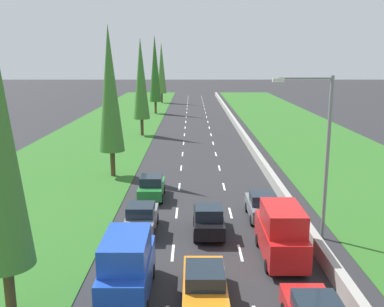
{
  "coord_description": "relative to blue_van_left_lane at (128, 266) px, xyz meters",
  "views": [
    {
      "loc": [
        -0.76,
        -0.18,
        9.86
      ],
      "look_at": [
        -0.79,
        44.94,
        0.08
      ],
      "focal_mm": 41.21,
      "sensor_mm": 36.0,
      "label": 1
    }
  ],
  "objects": [
    {
      "name": "ground_plane",
      "position": [
        3.45,
        43.29,
        -1.4
      ],
      "size": [
        300.0,
        300.0,
        0.0
      ],
      "primitive_type": "plane",
      "color": "#28282B",
      "rests_on": "ground"
    },
    {
      "name": "grass_verge_left",
      "position": [
        -9.2,
        43.29,
        -1.38
      ],
      "size": [
        14.0,
        140.0,
        0.04
      ],
      "primitive_type": "cube",
      "color": "#2D6623",
      "rests_on": "ground"
    },
    {
      "name": "grass_verge_right",
      "position": [
        17.8,
        43.29,
        -1.38
      ],
      "size": [
        14.0,
        140.0,
        0.04
      ],
      "primitive_type": "cube",
      "color": "#2D6623",
      "rests_on": "ground"
    },
    {
      "name": "median_barrier",
      "position": [
        9.15,
        43.29,
        -0.97
      ],
      "size": [
        0.44,
        120.0,
        0.85
      ],
      "primitive_type": "cube",
      "color": "#9E9B93",
      "rests_on": "ground"
    },
    {
      "name": "lane_markings",
      "position": [
        3.45,
        43.29,
        -1.39
      ],
      "size": [
        3.64,
        116.0,
        0.01
      ],
      "color": "white",
      "rests_on": "ground"
    },
    {
      "name": "blue_van_left_lane",
      "position": [
        0.0,
        0.0,
        0.0
      ],
      "size": [
        1.96,
        4.9,
        2.82
      ],
      "color": "#1E47B7",
      "rests_on": "ground"
    },
    {
      "name": "orange_sedan_centre_lane",
      "position": [
        3.21,
        -0.53,
        -0.59
      ],
      "size": [
        1.82,
        4.5,
        1.64
      ],
      "color": "orange",
      "rests_on": "ground"
    },
    {
      "name": "red_van_right_lane",
      "position": [
        7.12,
        3.57,
        0.0
      ],
      "size": [
        1.96,
        4.9,
        2.82
      ],
      "color": "red",
      "rests_on": "ground"
    },
    {
      "name": "grey_hatchback_right_lane",
      "position": [
        7.07,
        9.28,
        -0.56
      ],
      "size": [
        1.74,
        3.9,
        1.72
      ],
      "color": "slate",
      "rests_on": "ground"
    },
    {
      "name": "black_hatchback_centre_lane",
      "position": [
        3.64,
        6.81,
        -0.56
      ],
      "size": [
        1.74,
        3.9,
        1.72
      ],
      "color": "black",
      "rests_on": "ground"
    },
    {
      "name": "grey_hatchback_left_lane",
      "position": [
        -0.23,
        7.14,
        -0.56
      ],
      "size": [
        1.74,
        3.9,
        1.72
      ],
      "color": "slate",
      "rests_on": "ground"
    },
    {
      "name": "green_hatchback_left_lane",
      "position": [
        -0.2,
        13.36,
        -0.56
      ],
      "size": [
        1.74,
        3.9,
        1.72
      ],
      "color": "#237A33",
      "rests_on": "ground"
    },
    {
      "name": "poplar_tree_second",
      "position": [
        -4.05,
        19.53,
        5.95
      ],
      "size": [
        2.11,
        2.11,
        12.59
      ],
      "color": "#4C3823",
      "rests_on": "ground"
    },
    {
      "name": "poplar_tree_third",
      "position": [
        -3.81,
        39.77,
        5.87
      ],
      "size": [
        2.11,
        2.11,
        12.44
      ],
      "color": "#4C3823",
      "rests_on": "ground"
    },
    {
      "name": "poplar_tree_fourth",
      "position": [
        -3.92,
        62.94,
        6.64
      ],
      "size": [
        2.15,
        2.15,
        13.98
      ],
      "color": "#4C3823",
      "rests_on": "ground"
    },
    {
      "name": "poplar_tree_fifth",
      "position": [
        -4.08,
        82.59,
        6.34
      ],
      "size": [
        2.13,
        2.13,
        13.38
      ],
      "color": "#4C3823",
      "rests_on": "ground"
    },
    {
      "name": "street_light_mast",
      "position": [
        9.62,
        6.16,
        3.83
      ],
      "size": [
        3.2,
        0.28,
        9.0
      ],
      "color": "gray",
      "rests_on": "ground"
    }
  ]
}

